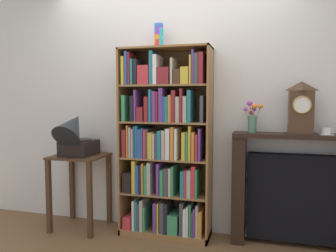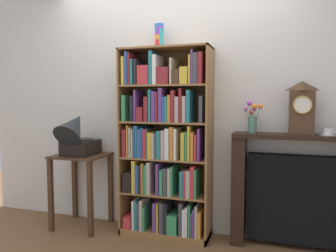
{
  "view_description": "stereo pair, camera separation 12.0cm",
  "coord_description": "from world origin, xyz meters",
  "px_view_note": "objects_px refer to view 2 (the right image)",
  "views": [
    {
      "loc": [
        0.88,
        -2.93,
        1.35
      ],
      "look_at": [
        0.02,
        0.1,
        1.09
      ],
      "focal_mm": 34.67,
      "sensor_mm": 36.0,
      "label": 1
    },
    {
      "loc": [
        0.99,
        -2.89,
        1.35
      ],
      "look_at": [
        0.02,
        0.1,
        1.09
      ],
      "focal_mm": 34.67,
      "sensor_mm": 36.0,
      "label": 2
    }
  ],
  "objects_px": {
    "bookshelf": "(165,148)",
    "teacup_with_saucer": "(328,132)",
    "cup_stack": "(159,36)",
    "gramophone": "(77,134)",
    "side_table_left": "(81,174)",
    "flower_vase": "(252,118)",
    "fireplace_mantel": "(296,193)",
    "mantel_clock": "(302,108)"
  },
  "relations": [
    {
      "from": "side_table_left",
      "to": "mantel_clock",
      "type": "bearing_deg",
      "value": 3.13
    },
    {
      "from": "side_table_left",
      "to": "flower_vase",
      "type": "bearing_deg",
      "value": 3.9
    },
    {
      "from": "teacup_with_saucer",
      "to": "cup_stack",
      "type": "bearing_deg",
      "value": 179.82
    },
    {
      "from": "side_table_left",
      "to": "gramophone",
      "type": "bearing_deg",
      "value": -90.0
    },
    {
      "from": "gramophone",
      "to": "cup_stack",
      "type": "bearing_deg",
      "value": 13.41
    },
    {
      "from": "gramophone",
      "to": "teacup_with_saucer",
      "type": "height_order",
      "value": "gramophone"
    },
    {
      "from": "bookshelf",
      "to": "side_table_left",
      "type": "distance_m",
      "value": 0.96
    },
    {
      "from": "cup_stack",
      "to": "mantel_clock",
      "type": "bearing_deg",
      "value": -0.31
    },
    {
      "from": "cup_stack",
      "to": "gramophone",
      "type": "bearing_deg",
      "value": -166.59
    },
    {
      "from": "gramophone",
      "to": "flower_vase",
      "type": "distance_m",
      "value": 1.75
    },
    {
      "from": "side_table_left",
      "to": "mantel_clock",
      "type": "xyz_separation_m",
      "value": [
        2.14,
        0.12,
        0.71
      ]
    },
    {
      "from": "side_table_left",
      "to": "flower_vase",
      "type": "xyz_separation_m",
      "value": [
        1.73,
        0.12,
        0.62
      ]
    },
    {
      "from": "bookshelf",
      "to": "fireplace_mantel",
      "type": "relative_size",
      "value": 1.63
    },
    {
      "from": "mantel_clock",
      "to": "gramophone",
      "type": "bearing_deg",
      "value": -174.92
    },
    {
      "from": "cup_stack",
      "to": "side_table_left",
      "type": "relative_size",
      "value": 0.31
    },
    {
      "from": "gramophone",
      "to": "fireplace_mantel",
      "type": "height_order",
      "value": "gramophone"
    },
    {
      "from": "bookshelf",
      "to": "cup_stack",
      "type": "xyz_separation_m",
      "value": [
        -0.08,
        0.06,
        1.09
      ]
    },
    {
      "from": "gramophone",
      "to": "flower_vase",
      "type": "xyz_separation_m",
      "value": [
        1.73,
        0.19,
        0.19
      ]
    },
    {
      "from": "teacup_with_saucer",
      "to": "mantel_clock",
      "type": "bearing_deg",
      "value": -179.39
    },
    {
      "from": "cup_stack",
      "to": "side_table_left",
      "type": "xyz_separation_m",
      "value": [
        -0.83,
        -0.12,
        -1.4
      ]
    },
    {
      "from": "fireplace_mantel",
      "to": "teacup_with_saucer",
      "type": "relative_size",
      "value": 8.63
    },
    {
      "from": "flower_vase",
      "to": "fireplace_mantel",
      "type": "bearing_deg",
      "value": 3.25
    },
    {
      "from": "fireplace_mantel",
      "to": "flower_vase",
      "type": "bearing_deg",
      "value": -176.75
    },
    {
      "from": "bookshelf",
      "to": "cup_stack",
      "type": "distance_m",
      "value": 1.1
    },
    {
      "from": "mantel_clock",
      "to": "teacup_with_saucer",
      "type": "height_order",
      "value": "mantel_clock"
    },
    {
      "from": "bookshelf",
      "to": "flower_vase",
      "type": "relative_size",
      "value": 6.16
    },
    {
      "from": "side_table_left",
      "to": "fireplace_mantel",
      "type": "height_order",
      "value": "fireplace_mantel"
    },
    {
      "from": "fireplace_mantel",
      "to": "teacup_with_saucer",
      "type": "height_order",
      "value": "teacup_with_saucer"
    },
    {
      "from": "gramophone",
      "to": "flower_vase",
      "type": "relative_size",
      "value": 1.73
    },
    {
      "from": "side_table_left",
      "to": "fireplace_mantel",
      "type": "bearing_deg",
      "value": 3.78
    },
    {
      "from": "gramophone",
      "to": "teacup_with_saucer",
      "type": "distance_m",
      "value": 2.37
    },
    {
      "from": "bookshelf",
      "to": "cup_stack",
      "type": "bearing_deg",
      "value": 141.93
    },
    {
      "from": "bookshelf",
      "to": "mantel_clock",
      "type": "bearing_deg",
      "value": 2.53
    },
    {
      "from": "side_table_left",
      "to": "fireplace_mantel",
      "type": "xyz_separation_m",
      "value": [
        2.12,
        0.14,
        -0.05
      ]
    },
    {
      "from": "cup_stack",
      "to": "fireplace_mantel",
      "type": "height_order",
      "value": "cup_stack"
    },
    {
      "from": "gramophone",
      "to": "flower_vase",
      "type": "bearing_deg",
      "value": 6.32
    },
    {
      "from": "flower_vase",
      "to": "side_table_left",
      "type": "bearing_deg",
      "value": -176.1
    },
    {
      "from": "fireplace_mantel",
      "to": "mantel_clock",
      "type": "xyz_separation_m",
      "value": [
        0.02,
        -0.02,
        0.76
      ]
    },
    {
      "from": "gramophone",
      "to": "mantel_clock",
      "type": "height_order",
      "value": "mantel_clock"
    },
    {
      "from": "bookshelf",
      "to": "teacup_with_saucer",
      "type": "bearing_deg",
      "value": 2.25
    },
    {
      "from": "cup_stack",
      "to": "mantel_clock",
      "type": "height_order",
      "value": "cup_stack"
    },
    {
      "from": "teacup_with_saucer",
      "to": "gramophone",
      "type": "bearing_deg",
      "value": -175.32
    }
  ]
}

